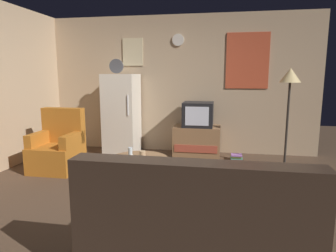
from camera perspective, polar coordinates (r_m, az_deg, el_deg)
name	(u,v)px	position (r m, az deg, el deg)	size (l,w,h in m)	color
ground_plane	(148,199)	(3.73, -3.76, -13.76)	(12.00, 12.00, 0.00)	#4C3828
wall_with_art	(179,84)	(5.83, 2.07, 7.94)	(5.20, 0.12, 2.59)	tan
fridge	(122,114)	(5.73, -8.82, 2.31)	(0.60, 0.62, 1.77)	silver
tv_stand	(197,141)	(5.54, 5.54, -2.89)	(0.84, 0.53, 0.56)	#8E6642
crt_tv	(198,114)	(5.45, 5.76, 2.23)	(0.54, 0.51, 0.44)	black
standing_lamp	(290,83)	(4.99, 22.24, 7.57)	(0.32, 0.32, 1.59)	#332D28
coffee_table	(139,176)	(3.79, -5.54, -9.54)	(0.72, 0.72, 0.47)	#8E6642
wine_glass	(130,153)	(3.65, -7.20, -5.20)	(0.05, 0.05, 0.15)	silver
mug_ceramic_white	(131,159)	(3.51, -7.08, -6.32)	(0.08, 0.08, 0.09)	silver
mug_ceramic_tan	(142,154)	(3.70, -4.90, -5.43)	(0.08, 0.08, 0.09)	tan
remote_control	(136,157)	(3.74, -6.12, -5.84)	(0.15, 0.04, 0.02)	black
armchair	(58,149)	(5.03, -20.22, -4.06)	(0.68, 0.68, 0.96)	#B2661E
couch	(196,230)	(2.43, 5.33, -19.19)	(1.70, 0.80, 0.92)	#38281E
book_stack	(236,157)	(5.41, 12.93, -5.85)	(0.20, 0.17, 0.11)	brown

